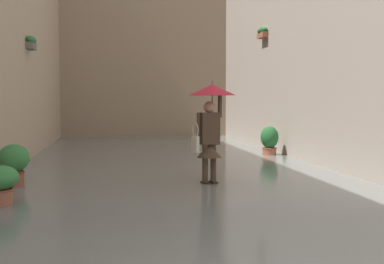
{
  "coord_description": "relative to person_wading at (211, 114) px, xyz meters",
  "views": [
    {
      "loc": [
        1.42,
        2.71,
        1.75
      ],
      "look_at": [
        -0.19,
        -7.54,
        1.08
      ],
      "focal_mm": 46.89,
      "sensor_mm": 36.0,
      "label": 1
    }
  ],
  "objects": [
    {
      "name": "person_wading",
      "position": [
        0.0,
        0.0,
        0.0
      ],
      "size": [
        0.95,
        0.95,
        2.13
      ],
      "color": "#2D2319",
      "rests_on": "ground_plane"
    },
    {
      "name": "potted_plant_mid_right",
      "position": [
        3.84,
        -0.25,
        -0.94
      ],
      "size": [
        0.59,
        0.59,
        0.88
      ],
      "color": "brown",
      "rests_on": "ground_plane"
    },
    {
      "name": "ground_plane",
      "position": [
        0.5,
        -2.92,
        -1.46
      ],
      "size": [
        60.0,
        60.0,
        0.0
      ],
      "primitive_type": "plane",
      "color": "gray"
    },
    {
      "name": "potted_plant_mid_left",
      "position": [
        -2.76,
        -4.8,
        -0.95
      ],
      "size": [
        0.54,
        0.54,
        0.94
      ],
      "color": "#9E563D",
      "rests_on": "ground_plane"
    },
    {
      "name": "building_facade_far",
      "position": [
        0.5,
        -13.87,
        4.25
      ],
      "size": [
        11.1,
        1.8,
        11.42
      ],
      "primitive_type": "cube",
      "color": "gray",
      "rests_on": "ground_plane"
    },
    {
      "name": "flood_water",
      "position": [
        0.5,
        -2.92,
        -1.43
      ],
      "size": [
        8.3,
        26.09,
        0.07
      ],
      "primitive_type": "cube",
      "color": "slate",
      "rests_on": "ground_plane"
    }
  ]
}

